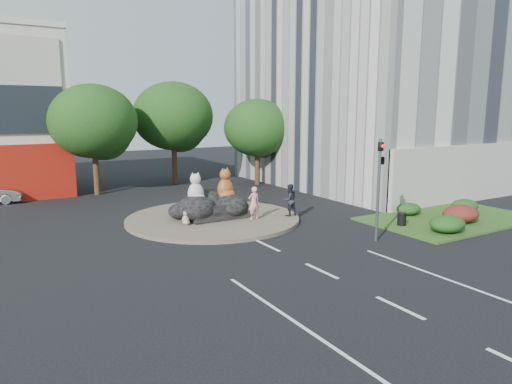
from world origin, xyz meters
TOP-DOWN VIEW (x-y plane):
  - ground at (0.00, 0.00)m, footprint 120.00×120.00m
  - roundabout_island at (0.00, 10.00)m, footprint 10.00×10.00m
  - rock_plinth at (0.00, 10.00)m, footprint 3.20×2.60m
  - grass_verge at (12.00, 3.00)m, footprint 10.00×6.00m
  - tree_left at (-3.93, 22.06)m, footprint 6.46×6.46m
  - tree_mid at (3.07, 24.06)m, footprint 6.84×6.84m
  - tree_right at (9.07, 20.06)m, footprint 5.70×5.70m
  - hedge_near_green at (9.00, 1.00)m, footprint 2.00×1.60m
  - hedge_red at (11.50, 2.00)m, footprint 2.20×1.76m
  - hedge_mid_green at (14.00, 3.50)m, footprint 1.80×1.44m
  - hedge_back_green at (10.50, 4.80)m, footprint 1.60×1.28m
  - traffic_light at (5.10, 2.00)m, footprint 0.44×1.24m
  - street_lamp at (12.82, 8.00)m, footprint 2.34×0.22m
  - cat_white at (-1.08, 9.93)m, footprint 1.19×1.06m
  - cat_tabby at (0.86, 10.07)m, footprint 1.42×1.32m
  - kitten_calico at (-2.07, 9.07)m, footprint 0.49×0.43m
  - kitten_white at (2.24, 8.66)m, footprint 0.67×0.63m
  - pedestrian_pink at (1.74, 8.27)m, footprint 0.70×0.47m
  - pedestrian_dark at (4.00, 7.98)m, footprint 0.93×0.73m
  - litter_bin at (8.15, 3.23)m, footprint 0.62×0.62m

SIDE VIEW (x-z plane):
  - ground at x=0.00m, z-range 0.00..0.00m
  - grass_verge at x=12.00m, z-range 0.00..0.12m
  - roundabout_island at x=0.00m, z-range 0.00..0.20m
  - litter_bin at x=8.15m, z-range 0.12..0.81m
  - hedge_back_green at x=10.50m, z-range 0.12..0.84m
  - hedge_mid_green at x=14.00m, z-range 0.12..0.93m
  - hedge_near_green at x=9.00m, z-range 0.12..1.02m
  - kitten_calico at x=-2.07m, z-range 0.20..0.99m
  - hedge_red at x=11.50m, z-range 0.12..1.11m
  - rock_plinth at x=0.00m, z-range 0.20..1.10m
  - kitten_white at x=2.24m, z-range 0.20..1.11m
  - pedestrian_pink at x=1.74m, z-range 0.20..2.08m
  - pedestrian_dark at x=4.00m, z-range 0.20..2.09m
  - cat_white at x=-1.08m, z-range 1.10..2.91m
  - cat_tabby at x=0.86m, z-range 1.10..3.04m
  - traffic_light at x=5.10m, z-range 1.12..6.12m
  - street_lamp at x=12.82m, z-range 0.52..8.58m
  - tree_right at x=9.07m, z-range 0.98..8.28m
  - tree_left at x=-3.93m, z-range 1.11..9.38m
  - tree_mid at x=3.07m, z-range 1.18..9.94m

